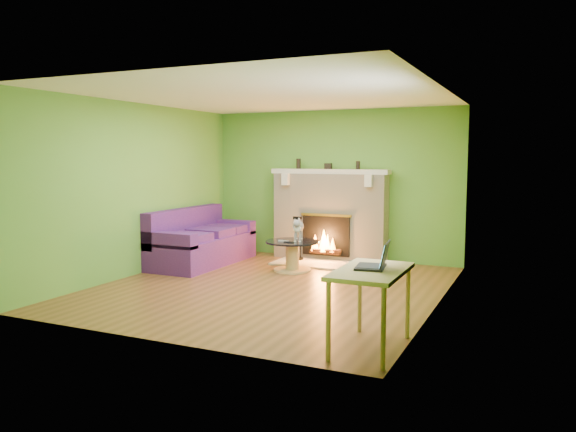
{
  "coord_description": "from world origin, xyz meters",
  "views": [
    {
      "loc": [
        3.37,
        -6.8,
        1.79
      ],
      "look_at": [
        0.08,
        0.4,
        0.95
      ],
      "focal_mm": 35.0,
      "sensor_mm": 36.0,
      "label": 1
    }
  ],
  "objects_px": {
    "sofa": "(200,242)",
    "coffee_table": "(292,254)",
    "cat": "(298,229)",
    "desk": "(371,279)"
  },
  "relations": [
    {
      "from": "coffee_table",
      "to": "sofa",
      "type": "bearing_deg",
      "value": -177.09
    },
    {
      "from": "sofa",
      "to": "desk",
      "type": "bearing_deg",
      "value": -37.44
    },
    {
      "from": "coffee_table",
      "to": "desk",
      "type": "xyz_separation_m",
      "value": [
        2.14,
        -3.0,
        0.39
      ]
    },
    {
      "from": "sofa",
      "to": "cat",
      "type": "height_order",
      "value": "sofa"
    },
    {
      "from": "coffee_table",
      "to": "cat",
      "type": "bearing_deg",
      "value": 32.01
    },
    {
      "from": "coffee_table",
      "to": "cat",
      "type": "height_order",
      "value": "cat"
    },
    {
      "from": "coffee_table",
      "to": "desk",
      "type": "height_order",
      "value": "desk"
    },
    {
      "from": "desk",
      "to": "cat",
      "type": "distance_m",
      "value": 3.68
    },
    {
      "from": "sofa",
      "to": "coffee_table",
      "type": "xyz_separation_m",
      "value": [
        1.67,
        0.08,
        -0.08
      ]
    },
    {
      "from": "desk",
      "to": "cat",
      "type": "height_order",
      "value": "cat"
    }
  ]
}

